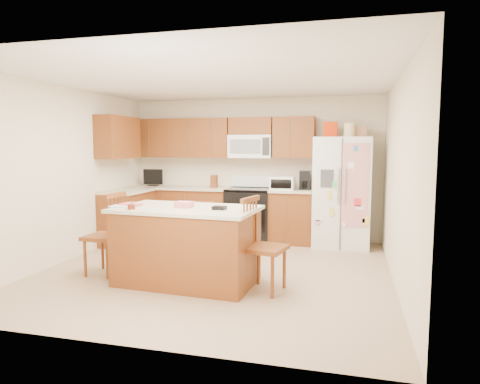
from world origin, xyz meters
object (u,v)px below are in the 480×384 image
(windsor_chair_left, at_px, (106,236))
(windsor_chair_back, at_px, (202,235))
(stove, at_px, (249,214))
(windsor_chair_right, at_px, (263,247))
(island, at_px, (187,245))
(refrigerator, at_px, (342,191))

(windsor_chair_left, xyz_separation_m, windsor_chair_back, (1.06, 0.70, -0.07))
(stove, xyz_separation_m, windsor_chair_right, (0.76, -2.55, 0.03))
(stove, height_order, windsor_chair_back, stove)
(island, height_order, windsor_chair_back, island)
(stove, height_order, refrigerator, refrigerator)
(refrigerator, distance_m, windsor_chair_right, 2.65)
(island, bearing_deg, windsor_chair_left, 176.76)
(island, bearing_deg, windsor_chair_right, -3.33)
(windsor_chair_left, bearing_deg, island, -3.24)
(stove, height_order, windsor_chair_left, stove)
(refrigerator, relative_size, windsor_chair_right, 1.90)
(windsor_chair_left, relative_size, windsor_chair_back, 1.16)
(stove, distance_m, refrigerator, 1.63)
(island, bearing_deg, windsor_chair_back, 95.74)
(island, xyz_separation_m, windsor_chair_right, (0.95, -0.06, 0.04))
(windsor_chair_left, bearing_deg, refrigerator, 39.22)
(island, distance_m, windsor_chair_left, 1.14)
(windsor_chair_back, xyz_separation_m, windsor_chair_right, (1.02, -0.82, 0.07))
(stove, distance_m, windsor_chair_right, 2.66)
(island, height_order, windsor_chair_right, windsor_chair_right)
(stove, bearing_deg, windsor_chair_back, -98.81)
(stove, xyz_separation_m, windsor_chair_left, (-1.33, -2.43, 0.03))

